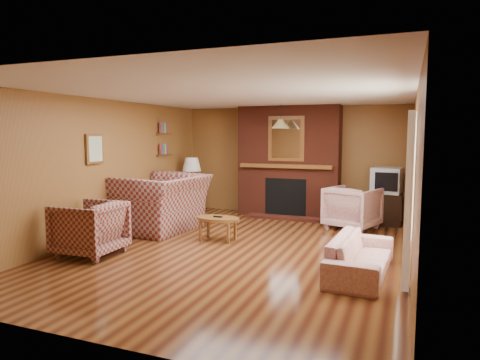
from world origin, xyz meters
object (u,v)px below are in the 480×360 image
at_px(floral_sofa, 361,255).
at_px(tv_stand, 386,209).
at_px(table_lamp, 192,171).
at_px(floral_armchair, 352,208).
at_px(fireplace, 289,162).
at_px(coffee_table, 218,221).
at_px(crt_tv, 387,180).
at_px(side_table, 192,201).
at_px(plaid_loveseat, 161,203).
at_px(plaid_armchair, 90,228).

height_order(floral_sofa, tv_stand, tv_stand).
distance_m(floral_sofa, table_lamp, 5.03).
height_order(floral_armchair, table_lamp, table_lamp).
bearing_deg(fireplace, coffee_table, -101.41).
distance_m(fireplace, crt_tv, 2.08).
height_order(coffee_table, table_lamp, table_lamp).
bearing_deg(table_lamp, crt_tv, 4.74).
xyz_separation_m(floral_sofa, floral_armchair, (-0.42, 2.69, 0.16)).
height_order(fireplace, table_lamp, fireplace).
height_order(side_table, tv_stand, tv_stand).
distance_m(floral_armchair, crt_tv, 0.97).
distance_m(plaid_loveseat, floral_sofa, 3.96).
bearing_deg(floral_armchair, plaid_loveseat, 43.54).
bearing_deg(tv_stand, plaid_loveseat, -153.52).
bearing_deg(coffee_table, plaid_armchair, -134.15).
bearing_deg(side_table, floral_armchair, -4.41).
height_order(plaid_loveseat, floral_sofa, plaid_loveseat).
bearing_deg(plaid_loveseat, side_table, -167.45).
xyz_separation_m(fireplace, coffee_table, (-0.52, -2.59, -0.84)).
bearing_deg(crt_tv, plaid_loveseat, -152.15).
distance_m(floral_sofa, tv_stand, 3.32).
distance_m(side_table, tv_stand, 4.16).
distance_m(plaid_loveseat, floral_armchair, 3.63).
xyz_separation_m(fireplace, plaid_armchair, (-1.95, -4.06, -0.78)).
bearing_deg(tv_stand, side_table, -176.61).
bearing_deg(crt_tv, fireplace, 174.70).
bearing_deg(crt_tv, coffee_table, -136.94).
relative_size(fireplace, plaid_loveseat, 1.51).
height_order(fireplace, floral_armchair, fireplace).
bearing_deg(tv_stand, table_lamp, -176.61).
relative_size(table_lamp, tv_stand, 1.10).
bearing_deg(floral_armchair, plaid_armchair, 63.66).
relative_size(floral_armchair, crt_tv, 1.44).
bearing_deg(plaid_armchair, side_table, -179.15).
bearing_deg(plaid_loveseat, floral_armchair, 117.68).
xyz_separation_m(floral_armchair, crt_tv, (0.57, 0.62, 0.48)).
relative_size(plaid_loveseat, tv_stand, 2.51).
distance_m(table_lamp, tv_stand, 4.21).
xyz_separation_m(floral_sofa, side_table, (-4.00, 2.97, 0.04)).
bearing_deg(coffee_table, side_table, 127.43).
height_order(floral_armchair, tv_stand, floral_armchair).
bearing_deg(side_table, plaid_loveseat, -81.71).
relative_size(floral_sofa, tv_stand, 2.63).
height_order(table_lamp, crt_tv, table_lamp).
xyz_separation_m(fireplace, floral_armchair, (1.48, -0.81, -0.78)).
bearing_deg(floral_sofa, coffee_table, 72.88).
bearing_deg(floral_sofa, floral_armchair, 12.39).
bearing_deg(plaid_armchair, plaid_loveseat, 175.26).
bearing_deg(plaid_loveseat, crt_tv, 122.11).
xyz_separation_m(coffee_table, tv_stand, (2.57, 2.41, -0.03)).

